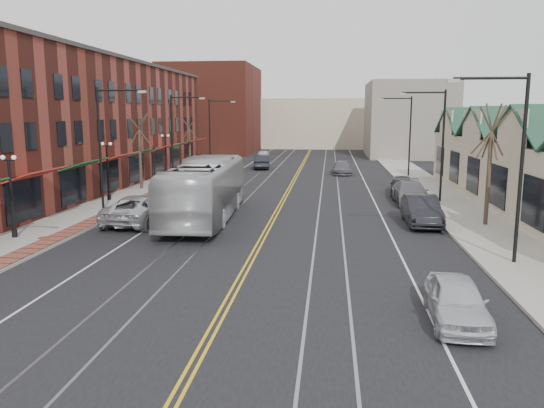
% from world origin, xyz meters
% --- Properties ---
extents(ground, '(160.00, 160.00, 0.00)m').
position_xyz_m(ground, '(0.00, 0.00, 0.00)').
color(ground, black).
rests_on(ground, ground).
extents(sidewalk_left, '(4.00, 120.00, 0.15)m').
position_xyz_m(sidewalk_left, '(-12.00, 20.00, 0.07)').
color(sidewalk_left, gray).
rests_on(sidewalk_left, ground).
extents(sidewalk_right, '(4.00, 120.00, 0.15)m').
position_xyz_m(sidewalk_right, '(12.00, 20.00, 0.07)').
color(sidewalk_right, gray).
rests_on(sidewalk_right, ground).
extents(building_left, '(10.00, 50.00, 11.00)m').
position_xyz_m(building_left, '(-19.00, 27.00, 5.50)').
color(building_left, maroon).
rests_on(building_left, ground).
extents(backdrop_left, '(14.00, 18.00, 14.00)m').
position_xyz_m(backdrop_left, '(-16.00, 70.00, 7.00)').
color(backdrop_left, maroon).
rests_on(backdrop_left, ground).
extents(backdrop_mid, '(22.00, 14.00, 9.00)m').
position_xyz_m(backdrop_mid, '(0.00, 85.00, 4.50)').
color(backdrop_mid, '#C5B497').
rests_on(backdrop_mid, ground).
extents(backdrop_right, '(12.00, 16.00, 11.00)m').
position_xyz_m(backdrop_right, '(15.00, 65.00, 5.50)').
color(backdrop_right, slate).
rests_on(backdrop_right, ground).
extents(streetlight_l_1, '(3.33, 0.25, 8.00)m').
position_xyz_m(streetlight_l_1, '(-11.05, 16.00, 5.03)').
color(streetlight_l_1, black).
rests_on(streetlight_l_1, sidewalk_left).
extents(streetlight_l_2, '(3.33, 0.25, 8.00)m').
position_xyz_m(streetlight_l_2, '(-11.05, 32.00, 5.03)').
color(streetlight_l_2, black).
rests_on(streetlight_l_2, sidewalk_left).
extents(streetlight_l_3, '(3.33, 0.25, 8.00)m').
position_xyz_m(streetlight_l_3, '(-11.05, 48.00, 5.03)').
color(streetlight_l_3, black).
rests_on(streetlight_l_3, sidewalk_left).
extents(streetlight_r_0, '(3.33, 0.25, 8.00)m').
position_xyz_m(streetlight_r_0, '(11.05, 6.00, 5.03)').
color(streetlight_r_0, black).
rests_on(streetlight_r_0, sidewalk_right).
extents(streetlight_r_1, '(3.33, 0.25, 8.00)m').
position_xyz_m(streetlight_r_1, '(11.05, 22.00, 5.03)').
color(streetlight_r_1, black).
rests_on(streetlight_r_1, sidewalk_right).
extents(streetlight_r_2, '(3.33, 0.25, 8.00)m').
position_xyz_m(streetlight_r_2, '(11.05, 38.00, 5.03)').
color(streetlight_r_2, black).
rests_on(streetlight_r_2, sidewalk_right).
extents(lamppost_l_1, '(0.84, 0.28, 4.27)m').
position_xyz_m(lamppost_l_1, '(-12.80, 8.00, 2.20)').
color(lamppost_l_1, black).
rests_on(lamppost_l_1, sidewalk_left).
extents(lamppost_l_2, '(0.84, 0.28, 4.27)m').
position_xyz_m(lamppost_l_2, '(-12.80, 20.00, 2.20)').
color(lamppost_l_2, black).
rests_on(lamppost_l_2, sidewalk_left).
extents(lamppost_l_3, '(0.84, 0.28, 4.27)m').
position_xyz_m(lamppost_l_3, '(-12.80, 34.00, 2.20)').
color(lamppost_l_3, black).
rests_on(lamppost_l_3, sidewalk_left).
extents(tree_left_near, '(1.78, 1.37, 6.48)m').
position_xyz_m(tree_left_near, '(-12.50, 26.00, 3.51)').
color(tree_left_near, '#382B21').
rests_on(tree_left_near, sidewalk_left).
extents(tree_left_far, '(1.66, 1.28, 6.02)m').
position_xyz_m(tree_left_far, '(-12.50, 42.00, 3.28)').
color(tree_left_far, '#382B21').
rests_on(tree_left_far, sidewalk_left).
extents(tree_right_mid, '(1.90, 1.46, 6.93)m').
position_xyz_m(tree_right_mid, '(12.50, 14.00, 3.75)').
color(tree_right_mid, '#382B21').
rests_on(tree_right_mid, sidewalk_right).
extents(manhole_far, '(0.60, 0.60, 0.02)m').
position_xyz_m(manhole_far, '(-11.20, 8.00, 0.16)').
color(manhole_far, '#592D19').
rests_on(manhole_far, sidewalk_left).
extents(traffic_signal, '(0.18, 0.15, 3.80)m').
position_xyz_m(traffic_signal, '(-10.60, 24.00, 2.35)').
color(traffic_signal, black).
rests_on(traffic_signal, sidewalk_left).
extents(transit_bus, '(3.68, 13.55, 3.74)m').
position_xyz_m(transit_bus, '(-4.12, 14.36, 1.87)').
color(transit_bus, '#B5B5B7').
rests_on(transit_bus, ground).
extents(parked_suv, '(3.25, 6.36, 1.72)m').
position_xyz_m(parked_suv, '(-7.71, 12.77, 0.86)').
color(parked_suv, silver).
rests_on(parked_suv, ground).
extents(parked_car_a, '(1.90, 4.30, 1.44)m').
position_xyz_m(parked_car_a, '(7.50, -0.86, 0.72)').
color(parked_car_a, silver).
rests_on(parked_car_a, ground).
extents(parked_car_b, '(1.82, 5.22, 1.72)m').
position_xyz_m(parked_car_b, '(8.88, 14.16, 0.86)').
color(parked_car_b, black).
rests_on(parked_car_b, ground).
extents(parked_car_c, '(2.40, 5.70, 1.64)m').
position_xyz_m(parked_car_c, '(9.30, 21.35, 0.82)').
color(parked_car_c, slate).
rests_on(parked_car_c, ground).
extents(parked_car_d, '(2.33, 4.70, 1.54)m').
position_xyz_m(parked_car_d, '(9.30, 26.06, 0.77)').
color(parked_car_d, '#222327').
rests_on(parked_car_d, ground).
extents(distant_car_left, '(2.21, 5.10, 1.63)m').
position_xyz_m(distant_car_left, '(-4.51, 44.62, 0.82)').
color(distant_car_left, black).
rests_on(distant_car_left, ground).
extents(distant_car_right, '(2.00, 4.79, 1.38)m').
position_xyz_m(distant_car_right, '(4.76, 39.96, 0.69)').
color(distant_car_right, '#5B5A61').
rests_on(distant_car_right, ground).
extents(distant_car_far, '(2.22, 4.59, 1.51)m').
position_xyz_m(distant_car_far, '(-5.66, 55.13, 0.76)').
color(distant_car_far, '#B6B7BE').
rests_on(distant_car_far, ground).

